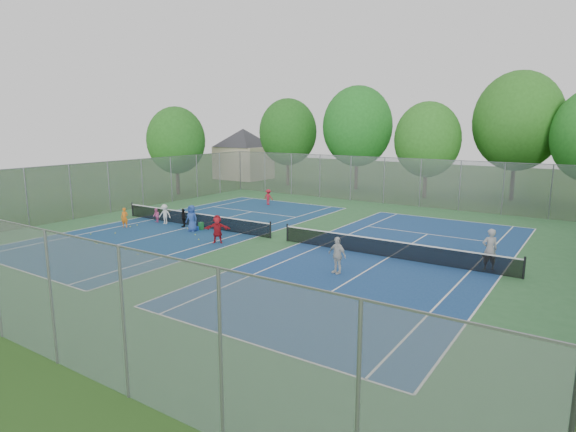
% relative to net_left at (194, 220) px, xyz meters
% --- Properties ---
extents(ground, '(120.00, 120.00, 0.00)m').
position_rel_net_left_xyz_m(ground, '(7.00, 0.00, -0.46)').
color(ground, '#234916').
rests_on(ground, ground).
extents(court_pad, '(32.00, 32.00, 0.01)m').
position_rel_net_left_xyz_m(court_pad, '(7.00, 0.00, -0.45)').
color(court_pad, '#306637').
rests_on(court_pad, ground).
extents(court_left, '(10.97, 23.77, 0.01)m').
position_rel_net_left_xyz_m(court_left, '(0.00, 0.00, -0.44)').
color(court_left, navy).
rests_on(court_left, court_pad).
extents(court_right, '(10.97, 23.77, 0.01)m').
position_rel_net_left_xyz_m(court_right, '(14.00, 0.00, -0.44)').
color(court_right, navy).
rests_on(court_right, court_pad).
extents(net_left, '(12.87, 0.10, 0.91)m').
position_rel_net_left_xyz_m(net_left, '(0.00, 0.00, 0.00)').
color(net_left, black).
rests_on(net_left, ground).
extents(net_right, '(12.87, 0.10, 0.91)m').
position_rel_net_left_xyz_m(net_right, '(14.00, 0.00, 0.00)').
color(net_right, black).
rests_on(net_right, ground).
extents(fence_north, '(32.00, 0.10, 4.00)m').
position_rel_net_left_xyz_m(fence_north, '(7.00, 16.00, 1.54)').
color(fence_north, gray).
rests_on(fence_north, ground).
extents(fence_west, '(0.10, 32.00, 4.00)m').
position_rel_net_left_xyz_m(fence_west, '(-9.00, 0.00, 1.54)').
color(fence_west, gray).
rests_on(fence_west, ground).
extents(house, '(11.03, 11.03, 7.30)m').
position_rel_net_left_xyz_m(house, '(-15.00, 24.00, 3.76)').
color(house, '#B7A88C').
rests_on(house, ground).
extents(tree_nw, '(6.40, 6.40, 9.58)m').
position_rel_net_left_xyz_m(tree_nw, '(-7.00, 22.00, 5.44)').
color(tree_nw, '#443326').
rests_on(tree_nw, ground).
extents(tree_nl, '(7.20, 7.20, 10.69)m').
position_rel_net_left_xyz_m(tree_nl, '(1.00, 23.00, 6.09)').
color(tree_nl, '#443326').
rests_on(tree_nl, ground).
extents(tree_nc, '(6.00, 6.00, 8.85)m').
position_rel_net_left_xyz_m(tree_nc, '(9.00, 21.00, 4.94)').
color(tree_nc, '#443326').
rests_on(tree_nc, ground).
extents(tree_nr, '(7.60, 7.60, 11.42)m').
position_rel_net_left_xyz_m(tree_nr, '(16.00, 24.00, 6.59)').
color(tree_nr, '#443326').
rests_on(tree_nr, ground).
extents(tree_side_w, '(5.60, 5.60, 8.47)m').
position_rel_net_left_xyz_m(tree_side_w, '(-12.00, 10.00, 4.79)').
color(tree_side_w, '#443326').
rests_on(tree_side_w, ground).
extents(ball_crate, '(0.37, 0.37, 0.26)m').
position_rel_net_left_xyz_m(ball_crate, '(1.01, -0.91, -0.32)').
color(ball_crate, '#1840B4').
rests_on(ball_crate, ground).
extents(ball_hopper, '(0.27, 0.27, 0.51)m').
position_rel_net_left_xyz_m(ball_hopper, '(1.19, -0.57, -0.20)').
color(ball_hopper, '#227F37').
rests_on(ball_hopper, ground).
extents(student_a, '(0.58, 0.50, 1.34)m').
position_rel_net_left_xyz_m(student_a, '(-3.59, -2.87, 0.21)').
color(student_a, orange).
rests_on(student_a, ground).
extents(student_b, '(0.61, 0.55, 1.02)m').
position_rel_net_left_xyz_m(student_b, '(-3.08, -0.60, 0.06)').
color(student_b, '#EB5B9E').
rests_on(student_b, ground).
extents(student_c, '(1.00, 0.75, 1.38)m').
position_rel_net_left_xyz_m(student_c, '(-2.20, -0.60, 0.24)').
color(student_c, silver).
rests_on(student_c, ground).
extents(student_d, '(0.80, 0.62, 1.27)m').
position_rel_net_left_xyz_m(student_d, '(-0.39, -0.60, 0.18)').
color(student_d, black).
rests_on(student_d, ground).
extents(student_e, '(0.90, 0.64, 1.73)m').
position_rel_net_left_xyz_m(student_e, '(1.02, -1.22, 0.41)').
color(student_e, '#26458E').
rests_on(student_e, ground).
extents(student_f, '(1.55, 1.28, 1.67)m').
position_rel_net_left_xyz_m(student_f, '(4.46, -2.62, 0.38)').
color(student_f, '#B01923').
rests_on(student_f, ground).
extents(child_far_baseline, '(0.87, 0.51, 1.34)m').
position_rel_net_left_xyz_m(child_far_baseline, '(-0.88, 9.80, 0.22)').
color(child_far_baseline, maroon).
rests_on(child_far_baseline, ground).
extents(instructor, '(0.88, 0.82, 2.02)m').
position_rel_net_left_xyz_m(instructor, '(18.77, 0.62, 0.56)').
color(instructor, gray).
rests_on(instructor, ground).
extents(teen_court_b, '(1.10, 0.66, 1.76)m').
position_rel_net_left_xyz_m(teen_court_b, '(12.98, -3.87, 0.42)').
color(teen_court_b, beige).
rests_on(teen_court_b, ground).
extents(tennis_ball_0, '(0.07, 0.07, 0.07)m').
position_rel_net_left_xyz_m(tennis_ball_0, '(-3.35, -2.65, -0.42)').
color(tennis_ball_0, '#D1DE33').
rests_on(tennis_ball_0, ground).
extents(tennis_ball_1, '(0.07, 0.07, 0.07)m').
position_rel_net_left_xyz_m(tennis_ball_1, '(2.00, -1.95, -0.42)').
color(tennis_ball_1, '#BED531').
rests_on(tennis_ball_1, ground).
extents(tennis_ball_2, '(0.07, 0.07, 0.07)m').
position_rel_net_left_xyz_m(tennis_ball_2, '(-2.53, -4.45, -0.42)').
color(tennis_ball_2, gold).
rests_on(tennis_ball_2, ground).
extents(tennis_ball_3, '(0.07, 0.07, 0.07)m').
position_rel_net_left_xyz_m(tennis_ball_3, '(-1.51, -6.64, -0.42)').
color(tennis_ball_3, gold).
rests_on(tennis_ball_3, ground).
extents(tennis_ball_4, '(0.07, 0.07, 0.07)m').
position_rel_net_left_xyz_m(tennis_ball_4, '(0.40, -1.00, -0.42)').
color(tennis_ball_4, yellow).
rests_on(tennis_ball_4, ground).
extents(tennis_ball_5, '(0.07, 0.07, 0.07)m').
position_rel_net_left_xyz_m(tennis_ball_5, '(-3.56, -5.49, -0.42)').
color(tennis_ball_5, '#B5C62E').
rests_on(tennis_ball_5, ground).
extents(tennis_ball_6, '(0.07, 0.07, 0.07)m').
position_rel_net_left_xyz_m(tennis_ball_6, '(-1.14, -6.77, -0.42)').
color(tennis_ball_6, '#CBF138').
rests_on(tennis_ball_6, ground).
extents(tennis_ball_7, '(0.07, 0.07, 0.07)m').
position_rel_net_left_xyz_m(tennis_ball_7, '(3.06, -2.75, -0.42)').
color(tennis_ball_7, '#C4E535').
rests_on(tennis_ball_7, ground).
extents(tennis_ball_8, '(0.07, 0.07, 0.07)m').
position_rel_net_left_xyz_m(tennis_ball_8, '(2.70, -6.98, -0.42)').
color(tennis_ball_8, '#CEE635').
rests_on(tennis_ball_8, ground).
extents(tennis_ball_9, '(0.07, 0.07, 0.07)m').
position_rel_net_left_xyz_m(tennis_ball_9, '(-3.39, -2.05, -0.42)').
color(tennis_ball_9, yellow).
rests_on(tennis_ball_9, ground).
extents(tennis_ball_10, '(0.07, 0.07, 0.07)m').
position_rel_net_left_xyz_m(tennis_ball_10, '(1.34, -6.69, -0.42)').
color(tennis_ball_10, '#C6EF37').
rests_on(tennis_ball_10, ground).
extents(tennis_ball_11, '(0.07, 0.07, 0.07)m').
position_rel_net_left_xyz_m(tennis_ball_11, '(2.77, -6.59, -0.42)').
color(tennis_ball_11, '#AACC2F').
rests_on(tennis_ball_11, ground).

